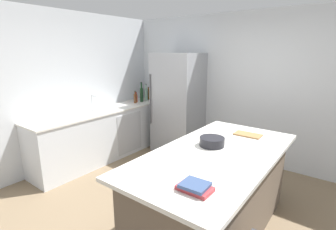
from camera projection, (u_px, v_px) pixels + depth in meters
ground_plane at (171, 220)px, 3.00m from camera, size 7.20×7.20×0.00m
wall_rear at (248, 89)px, 4.41m from camera, size 6.00×0.10×2.60m
wall_left at (51, 92)px, 4.11m from camera, size 0.10×6.00×2.60m
counter_run_left at (105, 134)px, 4.68m from camera, size 0.65×2.74×0.92m
kitchen_island at (214, 192)px, 2.72m from camera, size 1.10×2.18×0.93m
refrigerator at (178, 104)px, 4.89m from camera, size 0.85×0.74×1.91m
sink_faucet at (93, 102)px, 4.42m from camera, size 0.15×0.05×0.30m
whiskey_bottle at (149, 95)px, 5.53m from camera, size 0.09×0.09×0.27m
gin_bottle at (146, 94)px, 5.44m from camera, size 0.07×0.07×0.35m
vinegar_bottle at (141, 95)px, 5.40m from camera, size 0.05×0.05×0.31m
wine_bottle at (142, 94)px, 5.24m from camera, size 0.07×0.07×0.41m
hot_sauce_bottle at (136, 98)px, 5.24m from camera, size 0.05×0.05×0.21m
syrup_bottle at (135, 98)px, 5.13m from camera, size 0.06×0.06×0.25m
cookbook_stack at (195, 187)px, 1.89m from camera, size 0.26×0.19×0.06m
mixing_bowl at (212, 142)px, 2.77m from camera, size 0.28×0.28×0.10m
cutting_board at (248, 135)px, 3.12m from camera, size 0.32×0.19×0.02m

